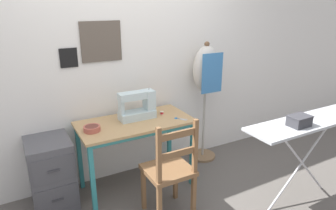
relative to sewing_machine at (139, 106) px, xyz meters
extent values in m
plane|color=#5B5651|center=(-0.07, -0.34, -0.87)|extent=(14.00, 14.00, 0.00)
cube|color=silver|center=(-0.07, 0.29, 0.41)|extent=(10.00, 0.05, 2.55)
cube|color=brown|center=(-0.26, 0.26, 0.62)|extent=(0.40, 0.02, 0.39)
cube|color=black|center=(-0.58, 0.26, 0.49)|extent=(0.16, 0.01, 0.18)
cube|color=tan|center=(-0.07, -0.06, -0.14)|extent=(1.12, 0.57, 0.02)
cube|color=teal|center=(-0.07, -0.30, -0.18)|extent=(1.04, 0.03, 0.04)
cube|color=teal|center=(-0.59, -0.30, -0.51)|extent=(0.04, 0.04, 0.71)
cube|color=teal|center=(0.45, -0.30, -0.51)|extent=(0.04, 0.04, 0.71)
cube|color=teal|center=(-0.59, 0.19, -0.51)|extent=(0.04, 0.04, 0.71)
cube|color=teal|center=(0.45, 0.19, -0.51)|extent=(0.04, 0.04, 0.71)
cube|color=silver|center=(-0.02, 0.00, -0.09)|extent=(0.36, 0.16, 0.08)
cube|color=silver|center=(0.11, 0.00, 0.05)|extent=(0.09, 0.13, 0.20)
cube|color=silver|center=(-0.04, 0.00, 0.11)|extent=(0.32, 0.12, 0.07)
cube|color=silver|center=(-0.18, 0.00, 0.01)|extent=(0.04, 0.09, 0.13)
cylinder|color=#B22D2D|center=(0.17, 0.00, 0.05)|extent=(0.02, 0.06, 0.06)
cylinder|color=#99999E|center=(0.11, 0.00, 0.16)|extent=(0.01, 0.01, 0.02)
cylinder|color=#B25647|center=(-0.51, -0.09, -0.11)|extent=(0.15, 0.15, 0.05)
cylinder|color=brown|center=(-0.51, -0.09, -0.09)|extent=(0.12, 0.12, 0.01)
cube|color=silver|center=(0.37, -0.24, -0.13)|extent=(0.08, 0.08, 0.00)
cube|color=silver|center=(0.36, -0.24, -0.13)|extent=(0.06, 0.10, 0.00)
torus|color=#2870B7|center=(0.32, -0.19, -0.13)|extent=(0.03, 0.03, 0.01)
torus|color=#2870B7|center=(0.32, -0.18, -0.13)|extent=(0.03, 0.03, 0.01)
cylinder|color=black|center=(0.20, 0.05, -0.11)|extent=(0.03, 0.03, 0.04)
cylinder|color=beige|center=(0.20, 0.05, -0.10)|extent=(0.03, 0.03, 0.00)
cylinder|color=beige|center=(0.20, 0.05, -0.13)|extent=(0.03, 0.03, 0.00)
cylinder|color=red|center=(0.25, -0.01, -0.12)|extent=(0.03, 0.03, 0.03)
cylinder|color=beige|center=(0.25, -0.01, -0.10)|extent=(0.04, 0.04, 0.00)
cylinder|color=beige|center=(0.25, -0.01, -0.13)|extent=(0.04, 0.04, 0.00)
cube|color=brown|center=(0.01, -0.60, -0.42)|extent=(0.40, 0.38, 0.04)
cube|color=brown|center=(-0.16, -0.44, -0.65)|extent=(0.04, 0.04, 0.43)
cube|color=brown|center=(0.18, -0.44, -0.65)|extent=(0.04, 0.04, 0.43)
cube|color=brown|center=(-0.16, -0.76, -0.65)|extent=(0.04, 0.04, 0.43)
cube|color=brown|center=(0.18, -0.76, -0.65)|extent=(0.04, 0.04, 0.43)
cube|color=brown|center=(-0.16, -0.76, -0.16)|extent=(0.04, 0.04, 0.48)
cube|color=brown|center=(0.18, -0.76, -0.16)|extent=(0.04, 0.04, 0.48)
cube|color=brown|center=(0.01, -0.76, -0.01)|extent=(0.34, 0.02, 0.06)
cube|color=brown|center=(0.01, -0.76, -0.18)|extent=(0.34, 0.02, 0.06)
cube|color=#4C4C51|center=(-0.88, 0.05, -0.53)|extent=(0.39, 0.45, 0.67)
cube|color=#46464B|center=(-0.88, -0.18, -0.39)|extent=(0.35, 0.01, 0.24)
cube|color=#333338|center=(-0.88, -0.19, -0.39)|extent=(0.10, 0.01, 0.02)
cube|color=#46464B|center=(-0.88, -0.18, -0.68)|extent=(0.35, 0.01, 0.24)
cube|color=#333338|center=(-0.88, -0.19, -0.68)|extent=(0.10, 0.01, 0.02)
cylinder|color=#846647|center=(0.89, 0.12, -0.85)|extent=(0.32, 0.32, 0.03)
cylinder|color=#ADA89E|center=(0.89, 0.12, -0.38)|extent=(0.03, 0.03, 0.91)
ellipsoid|color=beige|center=(0.89, 0.12, 0.26)|extent=(0.32, 0.23, 0.53)
sphere|color=brown|center=(0.89, 0.12, 0.54)|extent=(0.06, 0.06, 0.06)
cube|color=teal|center=(0.89, 0.00, 0.23)|extent=(0.27, 0.01, 0.45)
cube|color=#ADB2B7|center=(1.21, -1.03, -0.04)|extent=(1.29, 0.33, 0.02)
cylinder|color=#B7B7BC|center=(1.21, -1.03, -0.46)|extent=(0.79, 0.02, 0.83)
cylinder|color=#B7B7BC|center=(1.21, -1.03, -0.46)|extent=(0.79, 0.02, 0.83)
cube|color=#333338|center=(1.03, -1.07, 0.01)|extent=(0.18, 0.13, 0.09)
cube|color=#38383D|center=(1.03, -1.07, 0.06)|extent=(0.19, 0.14, 0.01)
camera|label=1|loc=(-1.10, -2.61, 0.98)|focal=32.00mm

